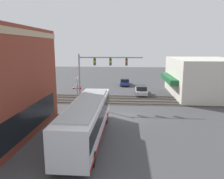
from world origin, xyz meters
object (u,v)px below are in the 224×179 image
Objects in this scene: parked_car_silver at (141,90)px; parked_car_blue at (125,82)px; city_bus at (87,118)px; pedestrian_at_crossing at (85,100)px; crossing_signal at (77,88)px.

parked_car_blue is (8.47, 2.80, -0.03)m from parked_car_silver.
pedestrian_at_crossing is (9.67, 2.11, -0.91)m from city_bus.
crossing_signal is 17.13m from parked_car_blue.
pedestrian_at_crossing is at bearing 12.32° from city_bus.
city_bus is 18.59m from parked_car_silver.
crossing_signal reaches higher than pedestrian_at_crossing.
parked_car_silver is 2.89× the size of pedestrian_at_crossing.
parked_car_blue is (16.00, -5.88, -1.64)m from crossing_signal.
parked_car_silver is (7.53, -8.68, -1.61)m from crossing_signal.
city_bus is at bearing 163.09° from parked_car_silver.
crossing_signal is (10.23, 3.28, 0.53)m from city_bus.
city_bus is 3.22× the size of crossing_signal.
parked_car_blue is at bearing -5.66° from city_bus.
pedestrian_at_crossing is at bearing 137.14° from parked_car_silver.
city_bus is 26.38m from parked_car_blue.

